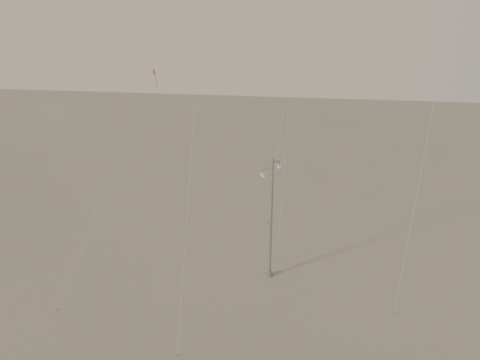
# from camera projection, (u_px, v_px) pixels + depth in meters

# --- Properties ---
(ground) EXTENTS (160.00, 160.00, 0.00)m
(ground) POSITION_uv_depth(u_px,v_px,m) (234.00, 327.00, 27.95)
(ground) COLOR gray
(ground) RESTS_ON ground
(street_lamp) EXTENTS (1.51, 0.85, 8.76)m
(street_lamp) POSITION_uv_depth(u_px,v_px,m) (271.00, 216.00, 31.81)
(street_lamp) COLOR #94979D
(street_lamp) RESTS_ON ground
(kite_3) EXTENTS (3.71, 10.98, 13.84)m
(kite_3) POSITION_uv_depth(u_px,v_px,m) (131.00, 130.00, 33.00)
(kite_3) COLOR maroon
(kite_3) RESTS_ON ground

